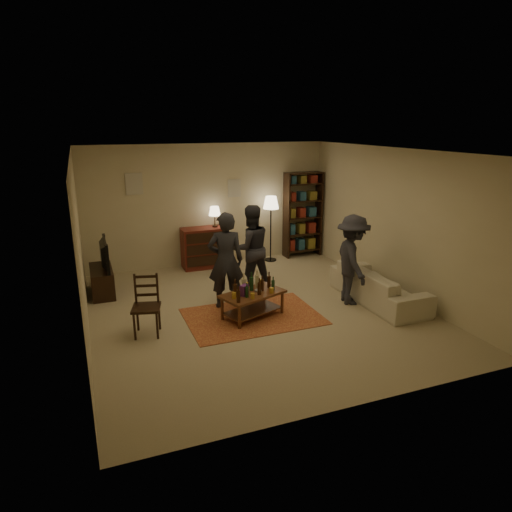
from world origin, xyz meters
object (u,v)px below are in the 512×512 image
coffee_table (252,295)px  bookshelf (303,214)px  person_right (250,248)px  dresser (205,247)px  sofa (379,285)px  tv_stand (102,274)px  person_left (226,261)px  dining_chair (146,303)px  floor_lamp (271,207)px  person_by_sofa (352,260)px

coffee_table → bookshelf: (2.42, 3.01, 0.65)m
person_right → dresser: bearing=-76.3°
sofa → tv_stand: bearing=64.7°
person_left → dining_chair: bearing=32.7°
person_right → sofa: bearing=142.6°
tv_stand → floor_lamp: size_ratio=0.70×
sofa → person_left: 2.80m
floor_lamp → sofa: 3.31m
person_left → person_right: person_left is taller
tv_stand → bookshelf: (4.69, 0.98, 0.65)m
floor_lamp → person_by_sofa: size_ratio=0.95×
person_right → person_by_sofa: size_ratio=1.03×
bookshelf → floor_lamp: size_ratio=1.33×
dresser → person_by_sofa: size_ratio=0.85×
bookshelf → floor_lamp: bookshelf is taller
floor_lamp → dining_chair: bearing=-138.7°
coffee_table → person_by_sofa: person_by_sofa is taller
dining_chair → tv_stand: tv_stand is taller
bookshelf → person_by_sofa: (-0.55, -3.04, -0.23)m
bookshelf → person_by_sofa: size_ratio=1.25×
dresser → sofa: bearing=-52.5°
tv_stand → bookshelf: size_ratio=0.52×
sofa → person_by_sofa: size_ratio=1.30×
person_right → bookshelf: bearing=-139.7°
bookshelf → person_by_sofa: 3.10m
coffee_table → dresser: bearing=90.3°
tv_stand → sofa: bearing=-25.3°
bookshelf → sofa: bearing=-90.8°
coffee_table → dining_chair: 1.72m
person_left → person_right: bearing=-124.8°
tv_stand → coffee_table: bearing=-41.8°
coffee_table → dining_chair: (-1.72, 0.02, 0.11)m
person_left → person_by_sofa: size_ratio=1.06×
dresser → floor_lamp: floor_lamp is taller
tv_stand → person_left: person_left is taller
dresser → bookshelf: size_ratio=0.67×
floor_lamp → sofa: (0.84, -3.05, -0.97)m
tv_stand → sofa: 5.14m
floor_lamp → person_right: person_right is taller
dresser → dining_chair: bearing=-120.1°
person_by_sofa → dresser: bearing=46.6°
person_left → floor_lamp: bearing=-116.6°
dining_chair → person_right: size_ratio=0.57×
tv_stand → dresser: dresser is taller
bookshelf → dining_chair: bearing=-144.1°
tv_stand → dining_chair: bearing=-74.7°
sofa → person_right: bearing=53.8°
bookshelf → sofa: bookshelf is taller
dining_chair → floor_lamp: (3.26, 2.87, 0.78)m
coffee_table → bookshelf: size_ratio=0.59×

